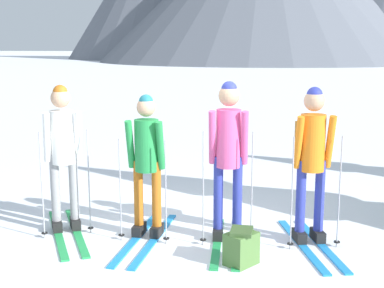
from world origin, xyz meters
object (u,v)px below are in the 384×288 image
skier_in_orange (312,156)px  backpack_on_snow_front (241,247)px  skier_in_green (147,161)px  skier_in_white (63,150)px  skier_in_pink (228,153)px

skier_in_orange → backpack_on_snow_front: 1.34m
backpack_on_snow_front → skier_in_green: bearing=153.5°
skier_in_orange → backpack_on_snow_front: size_ratio=4.49×
skier_in_orange → backpack_on_snow_front: skier_in_orange is taller
skier_in_white → skier_in_orange: 2.92m
skier_in_green → backpack_on_snow_front: (1.17, -0.58, -0.73)m
skier_in_green → skier_in_orange: (1.87, 0.20, 0.10)m
skier_in_pink → backpack_on_snow_front: (0.23, -0.65, -0.85)m
skier_in_green → backpack_on_snow_front: size_ratio=4.44×
skier_in_orange → backpack_on_snow_front: (-0.70, -0.78, -0.83)m
skier_in_green → skier_in_pink: skier_in_pink is taller
skier_in_white → skier_in_green: 1.05m
skier_in_pink → skier_in_orange: (0.92, 0.13, -0.02)m
skier_in_green → skier_in_orange: skier_in_orange is taller
skier_in_white → skier_in_green: skier_in_white is taller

